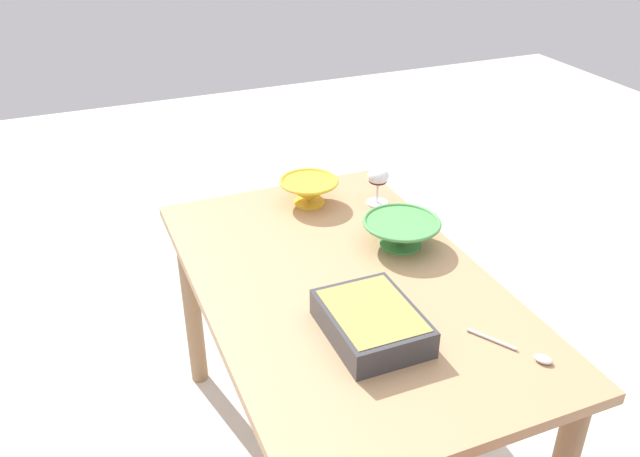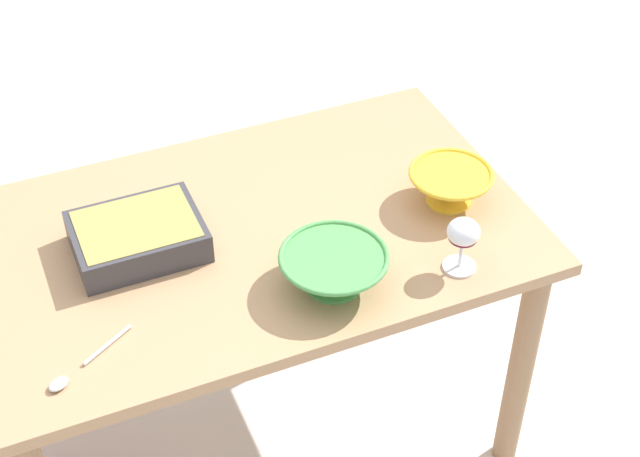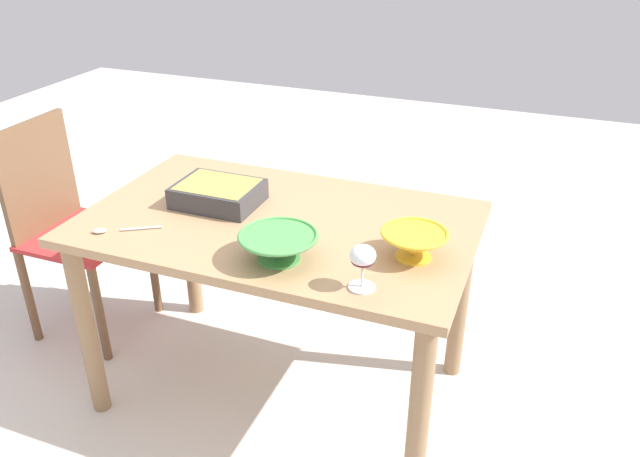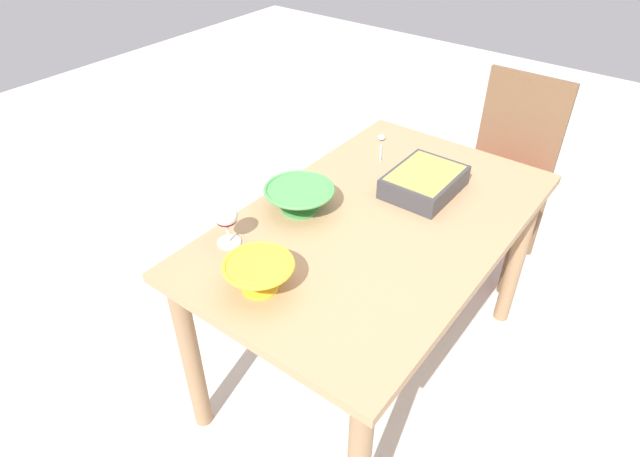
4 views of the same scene
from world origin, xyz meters
name	(u,v)px [view 4 (image 4 of 4)]	position (x,y,z in m)	size (l,w,h in m)	color
ground_plane	(366,363)	(0.00, 0.00, 0.00)	(8.00, 8.00, 0.00)	beige
dining_table	(376,245)	(0.00, 0.00, 0.63)	(1.30, 0.80, 0.73)	tan
chair	(506,167)	(-1.01, 0.09, 0.50)	(0.40, 0.41, 0.91)	#B22D2D
wine_glass	(226,219)	(0.39, -0.30, 0.83)	(0.07, 0.07, 0.13)	white
casserole_dish	(424,181)	(-0.24, 0.04, 0.78)	(0.29, 0.22, 0.08)	#38383D
mixing_bowl	(259,274)	(0.48, -0.09, 0.78)	(0.20, 0.20, 0.09)	yellow
small_bowl	(300,197)	(0.11, -0.24, 0.78)	(0.24, 0.24, 0.09)	#4C994C
serving_spoon	(381,142)	(-0.46, -0.27, 0.74)	(0.20, 0.13, 0.01)	silver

